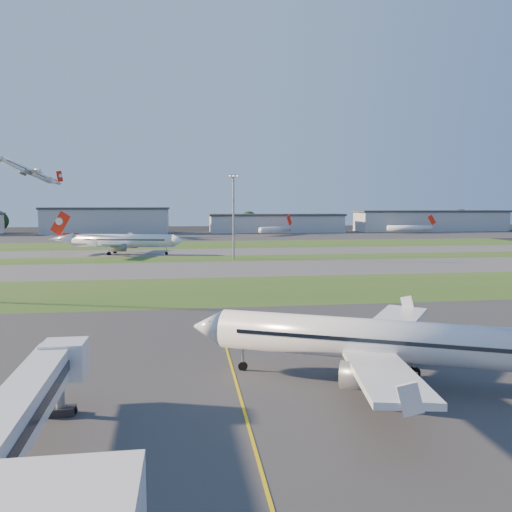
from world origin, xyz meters
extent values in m
plane|color=black|center=(0.00, 0.00, 0.00)|extent=(700.00, 700.00, 0.00)
cube|color=#333335|center=(0.00, 0.00, 0.01)|extent=(300.00, 70.00, 0.01)
cube|color=#2D511B|center=(0.00, 52.00, 0.01)|extent=(300.00, 34.00, 0.01)
cube|color=#515154|center=(0.00, 85.00, 0.01)|extent=(300.00, 32.00, 0.01)
cube|color=#2D511B|center=(0.00, 110.00, 0.01)|extent=(300.00, 18.00, 0.01)
cube|color=#515154|center=(0.00, 132.00, 0.01)|extent=(300.00, 26.00, 0.01)
cube|color=#2D511B|center=(0.00, 165.00, 0.01)|extent=(300.00, 40.00, 0.01)
cube|color=#333335|center=(0.00, 225.00, 0.01)|extent=(400.00, 80.00, 0.01)
cube|color=gold|center=(5.00, 0.00, 0.00)|extent=(0.25, 60.00, 0.02)
cube|color=white|center=(-9.80, -14.00, 4.00)|extent=(3.44, 24.08, 2.60)
cube|color=black|center=(-9.80, -14.00, 4.00)|extent=(3.59, 24.08, 0.80)
cube|color=white|center=(-9.50, -2.60, 4.00)|extent=(3.40, 3.00, 3.00)
cylinder|color=gray|center=(-9.50, -4.50, 1.60)|extent=(0.70, 0.70, 3.20)
cube|color=black|center=(-9.50, -4.50, 0.35)|extent=(2.20, 1.20, 0.70)
cylinder|color=white|center=(17.91, -1.21, 4.22)|extent=(28.99, 16.01, 3.82)
cube|color=white|center=(15.48, -8.94, 3.72)|extent=(7.21, 15.64, 1.55)
cube|color=white|center=(22.16, 5.67, 3.72)|extent=(12.93, 14.59, 1.55)
cylinder|color=slate|center=(15.03, -6.30, 2.61)|extent=(4.80, 3.86, 2.31)
cylinder|color=slate|center=(19.87, 4.29, 2.61)|extent=(4.80, 3.86, 2.31)
cylinder|color=white|center=(-20.39, 126.99, 4.73)|extent=(33.96, 11.03, 4.28)
cube|color=red|center=(-41.35, 131.31, 10.48)|extent=(7.24, 1.86, 8.53)
cube|color=white|center=(-19.67, 136.04, 4.17)|extent=(5.75, 17.09, 1.74)
cube|color=white|center=(-23.32, 118.39, 4.17)|extent=(11.89, 17.42, 1.74)
cylinder|color=slate|center=(-18.52, 133.27, 2.93)|extent=(5.16, 3.49, 2.59)
cylinder|color=slate|center=(-21.16, 120.47, 2.93)|extent=(5.16, 3.49, 2.59)
cylinder|color=white|center=(-80.00, 228.77, 34.26)|extent=(22.96, 16.17, 3.19)
cube|color=red|center=(-66.54, 237.30, 38.53)|extent=(4.75, 3.16, 6.35)
cube|color=white|center=(-75.70, 223.55, 33.84)|extent=(11.71, 11.41, 1.30)
cube|color=white|center=(-82.89, 234.88, 33.84)|extent=(7.55, 13.13, 1.30)
cylinder|color=slate|center=(-77.75, 224.43, 32.92)|extent=(4.01, 3.52, 1.93)
cylinder|color=slate|center=(-82.96, 232.65, 32.92)|extent=(4.01, 3.52, 1.93)
cylinder|color=white|center=(49.17, 225.19, 3.20)|extent=(21.26, 20.00, 3.20)
cube|color=red|center=(58.72, 234.01, 8.00)|extent=(4.00, 3.73, 6.16)
cylinder|color=white|center=(129.37, 230.51, 3.20)|extent=(26.20, 6.15, 3.20)
cube|color=red|center=(142.28, 229.03, 8.00)|extent=(5.18, 0.89, 6.16)
cylinder|color=gray|center=(15.00, 108.00, 12.50)|extent=(0.60, 0.60, 25.00)
cube|color=gray|center=(15.00, 108.00, 25.40)|extent=(3.20, 0.50, 0.80)
cube|color=#FFF2CC|center=(15.00, 108.00, 25.40)|extent=(2.80, 0.70, 0.35)
cube|color=#A6A9AE|center=(-45.00, 255.00, 7.00)|extent=(70.00, 22.00, 14.00)
cube|color=#383A3F|center=(-45.00, 255.00, 14.60)|extent=(71.40, 23.00, 1.20)
cube|color=#A6A9AE|center=(55.00, 255.00, 5.00)|extent=(80.00, 22.00, 10.00)
cube|color=#383A3F|center=(55.00, 255.00, 10.60)|extent=(81.60, 23.00, 1.20)
cube|color=#A6A9AE|center=(155.00, 255.00, 6.00)|extent=(95.00, 22.00, 12.00)
cube|color=#383A3F|center=(155.00, 255.00, 12.60)|extent=(96.90, 23.00, 1.20)
cylinder|color=black|center=(-20.00, 266.00, 1.80)|extent=(1.00, 1.00, 3.60)
sphere|color=black|center=(-20.00, 266.00, 5.85)|extent=(9.90, 9.90, 9.90)
cylinder|color=black|center=(40.00, 269.00, 2.10)|extent=(1.00, 1.00, 4.20)
sphere|color=black|center=(40.00, 269.00, 6.83)|extent=(11.55, 11.55, 11.55)
cylinder|color=black|center=(115.00, 267.00, 1.90)|extent=(1.00, 1.00, 3.80)
sphere|color=black|center=(115.00, 267.00, 6.17)|extent=(10.45, 10.45, 10.45)
cylinder|color=black|center=(185.00, 271.00, 2.30)|extent=(1.00, 1.00, 4.60)
sphere|color=black|center=(185.00, 271.00, 7.48)|extent=(12.65, 12.65, 12.65)
camera|label=1|loc=(0.55, -44.33, 16.66)|focal=35.00mm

